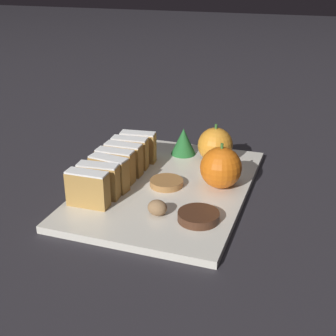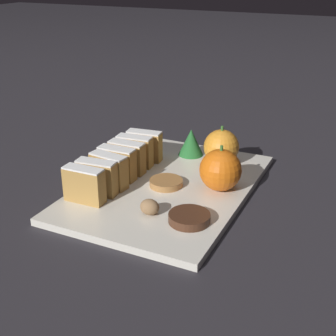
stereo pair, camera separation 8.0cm
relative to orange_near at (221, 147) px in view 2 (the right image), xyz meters
The scene contains 15 objects.
ground_plane 0.14m from the orange_near, 112.78° to the right, with size 6.00×6.00×0.00m, color #28262B.
serving_platter 0.14m from the orange_near, 112.78° to the right, with size 0.27×0.39×0.01m.
stollen_slice_front 0.28m from the orange_near, 121.23° to the right, with size 0.07×0.03×0.06m.
stollen_slice_second 0.25m from the orange_near, 124.52° to the right, with size 0.07×0.03×0.06m.
stollen_slice_third 0.22m from the orange_near, 128.47° to the right, with size 0.07×0.03×0.06m.
stollen_slice_fourth 0.20m from the orange_near, 134.88° to the right, with size 0.07×0.02×0.06m.
stollen_slice_fifth 0.18m from the orange_near, 141.79° to the right, with size 0.07×0.02×0.06m.
stollen_slice_sixth 0.16m from the orange_near, 151.05° to the right, with size 0.07×0.03×0.06m.
stollen_slice_back 0.15m from the orange_near, 161.41° to the right, with size 0.07×0.03×0.06m.
orange_near is the anchor object (origin of this frame).
orange_far 0.11m from the orange_near, 71.31° to the right, with size 0.07×0.07×0.08m.
walnut 0.23m from the orange_near, 97.83° to the right, with size 0.03×0.02×0.02m.
chocolate_cookie 0.23m from the orange_near, 82.10° to the right, with size 0.06×0.06×0.01m.
gingerbread_cookie 0.14m from the orange_near, 111.73° to the right, with size 0.06×0.06×0.01m.
evergreen_sprig 0.07m from the orange_near, 166.90° to the left, with size 0.05×0.05×0.05m.
Camera 2 is at (0.31, -0.66, 0.37)m, focal length 50.00 mm.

